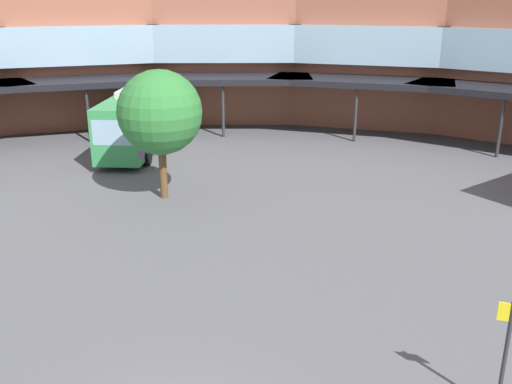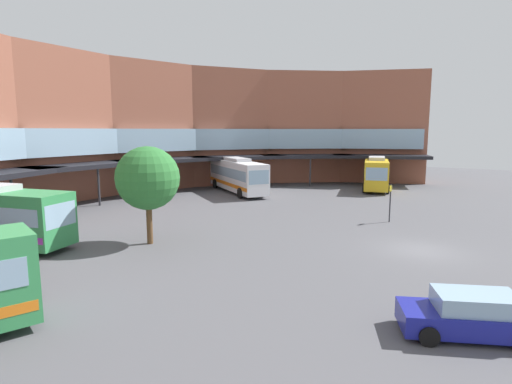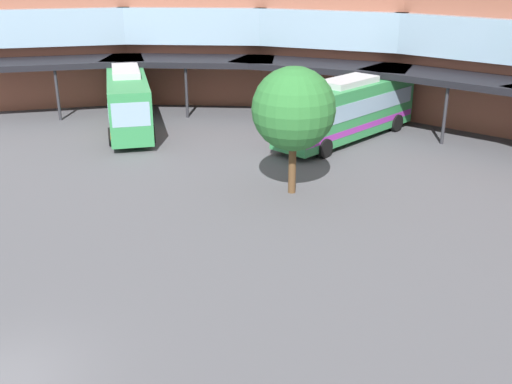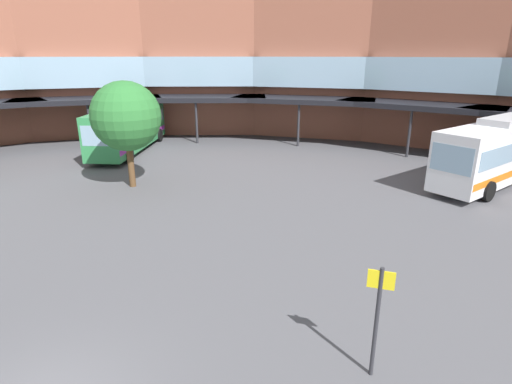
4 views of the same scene
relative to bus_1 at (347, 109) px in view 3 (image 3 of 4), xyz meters
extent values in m
plane|color=#515156|center=(12.48, -22.65, -1.91)|extent=(119.76, 119.76, 0.00)
cube|color=#93543F|center=(1.86, 10.57, 5.40)|extent=(13.13, 9.33, 14.63)
cube|color=#8CADC6|center=(2.04, 10.00, 3.94)|extent=(12.07, 9.20, 2.56)
cube|color=black|center=(3.38, 5.81, 1.75)|extent=(12.52, 7.42, 0.40)
cylinder|color=#2D2D33|center=(3.87, 4.28, -0.08)|extent=(0.20, 0.20, 3.66)
cube|color=#93543F|center=(-7.75, 5.76, 5.40)|extent=(13.15, 11.77, 14.63)
cube|color=#8CADC6|center=(-7.40, 5.27, 3.94)|extent=(12.32, 11.28, 2.56)
cube|color=black|center=(-4.85, 1.69, 1.75)|extent=(11.99, 10.14, 0.40)
cylinder|color=#2D2D33|center=(-3.92, 0.38, -0.08)|extent=(0.20, 0.20, 3.66)
cube|color=#93543F|center=(-15.44, -1.75, 5.40)|extent=(11.92, 13.10, 14.63)
cube|color=#8CADC6|center=(-14.96, -2.11, 3.94)|extent=(11.40, 12.29, 2.56)
cube|color=black|center=(-11.44, -4.74, 1.75)|extent=(10.32, 11.90, 0.40)
cylinder|color=#2D2D33|center=(-10.16, -5.70, -0.08)|extent=(0.20, 0.20, 3.66)
cube|color=#93543F|center=(-20.48, -11.24, 5.40)|extent=(9.55, 13.18, 14.63)
cube|color=#8CADC6|center=(-19.91, -11.44, 3.94)|extent=(9.39, 12.14, 2.56)
cube|color=black|center=(-15.76, -12.88, 1.75)|extent=(7.66, 12.52, 0.40)
cylinder|color=#2D2D33|center=(-14.24, -13.40, -0.08)|extent=(0.20, 0.20, 3.66)
cube|color=#338C4C|center=(0.00, 0.02, -0.03)|extent=(5.08, 11.36, 3.07)
cube|color=#8CADC6|center=(0.00, 0.02, 0.34)|extent=(4.97, 10.73, 0.98)
cube|color=purple|center=(0.00, 0.02, -0.89)|extent=(5.05, 11.15, 0.37)
cube|color=#8CADC6|center=(1.27, -5.32, 0.34)|extent=(2.23, 0.64, 1.35)
cube|color=#B2B2B7|center=(0.00, 0.02, 1.69)|extent=(2.68, 4.29, 0.36)
cylinder|color=black|center=(2.12, -3.35, -1.36)|extent=(0.55, 1.14, 1.10)
cylinder|color=black|center=(-0.38, -3.94, -1.36)|extent=(0.55, 1.14, 1.10)
cylinder|color=black|center=(0.37, 3.97, -1.36)|extent=(0.55, 1.14, 1.10)
cylinder|color=black|center=(-2.13, 3.38, -1.36)|extent=(0.55, 1.14, 1.10)
cube|color=#338C4C|center=(-10.10, -10.01, 0.01)|extent=(12.30, 6.42, 3.14)
cube|color=#8CADC6|center=(-10.10, -10.01, 0.38)|extent=(11.63, 6.22, 1.00)
cube|color=orange|center=(-10.10, -10.01, -0.87)|extent=(12.08, 6.36, 0.38)
cube|color=#8CADC6|center=(-4.41, -12.06, 0.38)|extent=(0.84, 2.04, 1.38)
cube|color=#B2B2B7|center=(-10.10, -10.01, 1.76)|extent=(4.71, 3.08, 0.36)
cylinder|color=black|center=(-5.79, -10.28, -1.36)|extent=(1.14, 0.66, 1.10)
cylinder|color=black|center=(-6.61, -12.55, -1.36)|extent=(1.14, 0.66, 1.10)
cylinder|color=black|center=(-13.59, -7.46, -1.36)|extent=(1.14, 0.66, 1.10)
cylinder|color=black|center=(-14.41, -9.73, -1.36)|extent=(1.14, 0.66, 1.10)
cylinder|color=brown|center=(5.40, -8.01, -0.40)|extent=(0.36, 0.36, 3.02)
sphere|color=#2D7233|center=(5.40, -8.01, 2.17)|extent=(3.87, 3.87, 3.87)
camera|label=1|loc=(17.18, -31.41, 7.30)|focal=40.47mm
camera|label=2|loc=(-12.56, -26.51, 5.03)|focal=29.06mm
camera|label=3|loc=(27.12, -24.13, 8.74)|focal=42.40mm
camera|label=4|loc=(18.93, -27.64, 5.46)|focal=28.56mm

